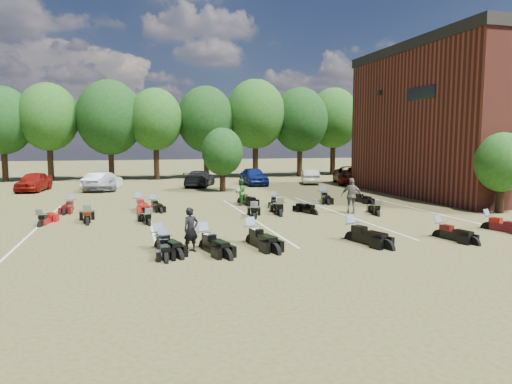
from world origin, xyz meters
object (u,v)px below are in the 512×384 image
object	(u,v)px
car_0	(34,182)
person_black	(191,230)
motorcycle_0	(160,249)
motorcycle_7	(41,227)
person_green	(241,192)
motorcycle_14	(72,210)
motorcycle_3	(252,243)
car_4	(254,176)
person_grey	(352,196)

from	to	relation	value
car_0	person_black	bearing A→B (deg)	-59.59
motorcycle_0	motorcycle_7	size ratio (longest dim) A/B	1.13
person_black	motorcycle_7	size ratio (longest dim) A/B	0.77
person_green	motorcycle_0	world-z (taller)	person_green
motorcycle_14	car_0	bearing A→B (deg)	115.53
person_black	motorcycle_3	world-z (taller)	person_black
motorcycle_0	motorcycle_7	xyz separation A→B (m)	(-4.98, 5.88, 0.00)
car_4	motorcycle_7	world-z (taller)	car_4
person_green	motorcycle_14	xyz separation A→B (m)	(-9.69, 0.59, -0.81)
person_green	person_grey	size ratio (longest dim) A/B	0.84
person_grey	motorcycle_14	world-z (taller)	person_grey
car_0	person_green	distance (m)	18.27
car_0	person_green	world-z (taller)	person_green
person_grey	car_4	bearing A→B (deg)	-59.84
person_green	car_4	bearing A→B (deg)	-136.95
car_0	motorcycle_14	world-z (taller)	car_0
person_green	motorcycle_3	world-z (taller)	person_green
motorcycle_7	person_grey	bearing A→B (deg)	-169.77
car_0	motorcycle_7	world-z (taller)	car_0
person_black	person_grey	xyz separation A→B (m)	(9.43, 6.32, 0.17)
motorcycle_3	motorcycle_7	bearing A→B (deg)	132.43
car_0	motorcycle_0	distance (m)	23.74
person_grey	motorcycle_0	size ratio (longest dim) A/B	0.84
car_4	person_green	bearing A→B (deg)	-108.19
motorcycle_0	motorcycle_7	world-z (taller)	motorcycle_0
person_black	motorcycle_7	xyz separation A→B (m)	(-6.03, 6.67, -0.79)
person_grey	motorcycle_3	world-z (taller)	person_grey
car_0	motorcycle_3	world-z (taller)	car_0
car_0	motorcycle_7	bearing A→B (deg)	-70.24
car_0	motorcycle_3	xyz separation A→B (m)	(11.74, -22.26, -0.76)
car_0	person_grey	bearing A→B (deg)	-33.33
person_black	motorcycle_14	xyz separation A→B (m)	(-5.29, 11.57, -0.79)
motorcycle_7	motorcycle_14	xyz separation A→B (m)	(0.75, 4.90, 0.00)
person_grey	person_green	bearing A→B (deg)	-15.51
car_0	motorcycle_14	xyz separation A→B (m)	(4.06, -11.44, -0.76)
motorcycle_14	motorcycle_7	bearing A→B (deg)	-92.65
car_4	motorcycle_7	xyz separation A→B (m)	(-14.62, -16.79, -0.78)
motorcycle_3	motorcycle_7	xyz separation A→B (m)	(-8.43, 5.92, 0.00)
motorcycle_7	motorcycle_14	world-z (taller)	motorcycle_14
person_grey	motorcycle_7	world-z (taller)	person_grey
person_green	motorcycle_3	size ratio (longest dim) A/B	0.65
person_grey	motorcycle_14	size ratio (longest dim) A/B	0.89
person_black	person_green	distance (m)	11.83
person_black	motorcycle_14	bearing A→B (deg)	91.68
motorcycle_3	person_black	bearing A→B (deg)	-175.11
car_0	motorcycle_0	size ratio (longest dim) A/B	1.92
person_black	person_green	xyz separation A→B (m)	(4.40, 10.98, 0.02)
person_green	motorcycle_7	bearing A→B (deg)	-5.97
car_0	motorcycle_7	size ratio (longest dim) A/B	2.17
car_4	person_grey	distance (m)	17.17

